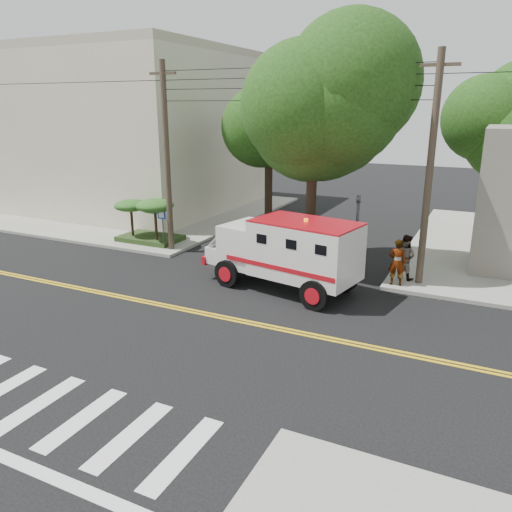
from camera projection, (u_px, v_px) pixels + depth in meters
The scene contains 14 objects.
ground at pixel (205, 314), 17.47m from camera, with size 100.00×100.00×0.00m, color black.
sidewalk_nw at pixel (140, 209), 34.69m from camera, with size 17.00×17.00×0.15m, color gray.
building_left at pixel (126, 133), 35.34m from camera, with size 16.00×14.00×10.00m, color beige.
utility_pole_left at pixel (167, 160), 23.66m from camera, with size 0.28×0.28×9.00m, color #382D23.
utility_pole_right at pixel (429, 174), 18.91m from camera, with size 0.28×0.28×9.00m, color #382D23.
tree_main at pixel (322, 100), 19.94m from camera, with size 6.08×5.70×9.85m.
tree_left at pixel (273, 130), 27.09m from camera, with size 4.48×4.20×7.70m.
tree_right at pixel (509, 124), 25.65m from camera, with size 4.80×4.50×8.20m.
traffic_signal at pixel (357, 229), 20.08m from camera, with size 0.15×0.18×3.60m.
accessibility_sign at pixel (162, 223), 24.97m from camera, with size 0.45×0.10×2.02m.
palm_planter at pixel (148, 213), 25.79m from camera, with size 3.52×2.63×2.36m.
armored_truck at pixel (287, 250), 19.35m from camera, with size 6.62×3.49×2.87m.
pedestrian_a at pixel (397, 262), 19.62m from camera, with size 0.68×0.45×1.87m, color gray.
pedestrian_b at pixel (405, 257), 20.36m from camera, with size 0.90×0.70×1.86m, color gray.
Camera 1 is at (8.59, -13.77, 7.00)m, focal length 35.00 mm.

